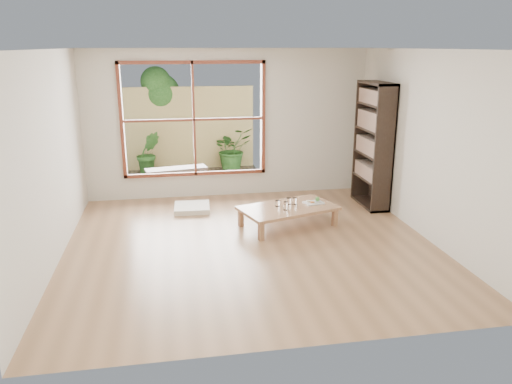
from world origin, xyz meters
TOP-DOWN VIEW (x-y plane):
  - ground at (0.00, 0.00)m, footprint 5.00×5.00m
  - low_table at (0.67, 0.62)m, footprint 1.58×1.18m
  - floor_cushion at (-0.72, 1.64)m, footprint 0.61×0.61m
  - bookshelf at (2.31, 1.42)m, footprint 0.33×0.94m
  - glass_tall at (0.61, 0.48)m, footprint 0.07×0.07m
  - glass_mid at (0.80, 0.72)m, footprint 0.07×0.07m
  - glass_short at (0.71, 0.74)m, footprint 0.08×0.08m
  - glass_small at (0.53, 0.67)m, footprint 0.07×0.07m
  - food_tray at (1.11, 0.73)m, footprint 0.32×0.26m
  - deck at (-0.60, 3.56)m, footprint 2.80×2.00m
  - garden_bench at (-0.94, 3.06)m, footprint 1.21×0.55m
  - bamboo_fence at (-0.60, 4.56)m, footprint 2.80×0.06m
  - shrub_right at (0.29, 4.26)m, footprint 1.03×0.97m
  - shrub_left at (-1.49, 4.13)m, footprint 0.58×0.51m
  - garden_tree at (-1.28, 4.86)m, footprint 1.04×0.85m

SIDE VIEW (x-z plane):
  - ground at x=0.00m, z-range 0.00..0.00m
  - deck at x=-0.60m, z-range -0.03..0.03m
  - floor_cushion at x=-0.72m, z-range 0.00..0.08m
  - low_table at x=0.67m, z-range 0.12..0.43m
  - food_tray at x=1.11m, z-range 0.28..0.37m
  - garden_bench at x=-0.94m, z-range 0.15..0.52m
  - glass_small at x=0.53m, z-range 0.31..0.40m
  - glass_short at x=0.71m, z-range 0.31..0.41m
  - glass_mid at x=0.80m, z-range 0.31..0.41m
  - glass_tall at x=0.61m, z-range 0.31..0.43m
  - shrub_left at x=-1.49m, z-range 0.03..0.93m
  - shrub_right at x=0.29m, z-range 0.03..0.94m
  - bamboo_fence at x=-0.60m, z-range 0.00..1.80m
  - bookshelf at x=2.31m, z-range 0.00..2.08m
  - garden_tree at x=-1.28m, z-range 0.52..2.74m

